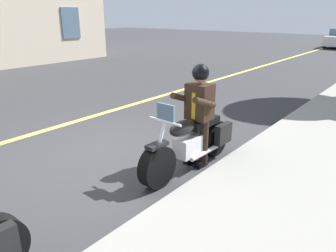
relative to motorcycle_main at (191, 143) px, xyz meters
name	(u,v)px	position (x,y,z in m)	size (l,w,h in m)	color
ground_plane	(103,154)	(0.58, -1.60, -0.45)	(80.00, 80.00, 0.00)	#333335
lane_center_stripe	(45,130)	(0.58, -3.60, -0.45)	(60.00, 0.16, 0.01)	#E5DB4C
motorcycle_main	(191,143)	(0.00, 0.00, 0.00)	(2.21, 0.62, 1.26)	black
rider_main	(199,107)	(-0.19, 0.00, 0.58)	(0.63, 0.56, 1.74)	black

